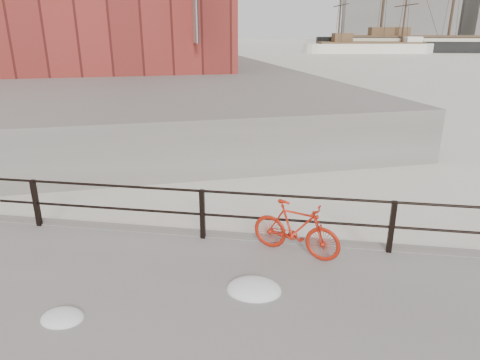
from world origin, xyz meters
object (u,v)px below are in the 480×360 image
at_px(workboat_far, 102,65).
at_px(schooner_mid, 369,53).
at_px(schooner_left, 167,52).
at_px(bicycle, 296,229).
at_px(workboat_near, 141,74).
at_px(barque_black, 446,52).

bearing_deg(workboat_far, schooner_mid, 11.97).
bearing_deg(schooner_left, bicycle, -63.26).
bearing_deg(workboat_near, schooner_mid, 55.06).
xyz_separation_m(barque_black, schooner_left, (-53.54, -7.39, 0.00)).
relative_size(barque_black, schooner_left, 2.11).
relative_size(schooner_left, workboat_far, 2.23).
height_order(bicycle, barque_black, barque_black).
bearing_deg(barque_black, schooner_left, -174.03).
relative_size(bicycle, schooner_mid, 0.06).
height_order(barque_black, schooner_mid, barque_black).
xyz_separation_m(schooner_mid, schooner_left, (-38.40, -1.29, 0.00)).
xyz_separation_m(barque_black, schooner_mid, (-15.14, -6.09, 0.00)).
xyz_separation_m(bicycle, schooner_mid, (10.46, 78.15, -0.85)).
height_order(bicycle, schooner_left, schooner_left).
distance_m(barque_black, workboat_far, 64.86).
relative_size(workboat_near, workboat_far, 1.04).
bearing_deg(workboat_far, workboat_near, -79.42).
xyz_separation_m(bicycle, barque_black, (25.60, 84.25, -0.85)).
height_order(bicycle, schooner_mid, schooner_mid).
bearing_deg(schooner_left, barque_black, 14.62).
height_order(schooner_mid, schooner_left, schooner_left).
relative_size(barque_black, workboat_far, 4.69).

